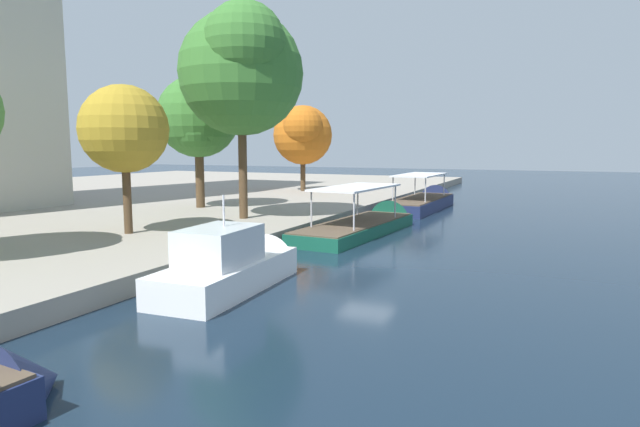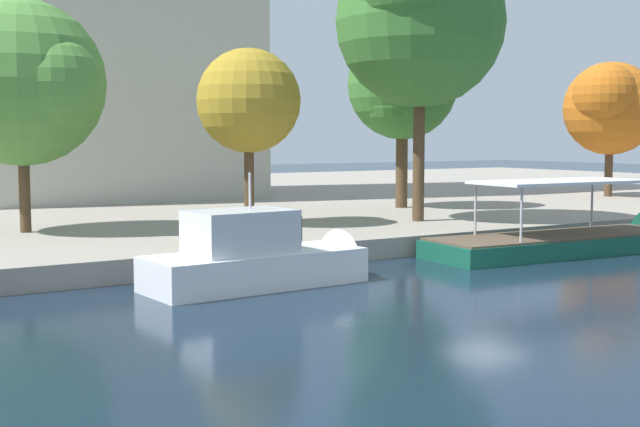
{
  "view_description": "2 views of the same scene",
  "coord_description": "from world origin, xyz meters",
  "px_view_note": "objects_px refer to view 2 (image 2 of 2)",
  "views": [
    {
      "loc": [
        -23.53,
        -8.26,
        5.42
      ],
      "look_at": [
        0.43,
        2.65,
        2.13
      ],
      "focal_mm": 29.86,
      "sensor_mm": 36.0,
      "label": 1
    },
    {
      "loc": [
        -19.23,
        -20.21,
        4.75
      ],
      "look_at": [
        -4.12,
        3.73,
        2.17
      ],
      "focal_mm": 46.85,
      "sensor_mm": 36.0,
      "label": 2
    }
  ],
  "objects_px": {
    "tree_1": "(402,87)",
    "tree_3": "(421,15)",
    "motor_yacht_1": "(270,263)",
    "mooring_bollard_0": "(263,235)",
    "tree_4": "(610,106)",
    "tree_5": "(249,101)",
    "tree_0": "(28,87)",
    "tour_boat_2": "(580,245)"
  },
  "relations": [
    {
      "from": "motor_yacht_1",
      "to": "tree_1",
      "type": "relative_size",
      "value": 0.83
    },
    {
      "from": "motor_yacht_1",
      "to": "tour_boat_2",
      "type": "relative_size",
      "value": 0.63
    },
    {
      "from": "motor_yacht_1",
      "to": "tree_4",
      "type": "bearing_deg",
      "value": 18.58
    },
    {
      "from": "motor_yacht_1",
      "to": "tree_0",
      "type": "height_order",
      "value": "tree_0"
    },
    {
      "from": "tree_4",
      "to": "motor_yacht_1",
      "type": "bearing_deg",
      "value": -158.06
    },
    {
      "from": "tour_boat_2",
      "to": "mooring_bollard_0",
      "type": "bearing_deg",
      "value": 171.8
    },
    {
      "from": "tree_1",
      "to": "tree_5",
      "type": "distance_m",
      "value": 12.04
    },
    {
      "from": "tour_boat_2",
      "to": "tree_1",
      "type": "distance_m",
      "value": 15.44
    },
    {
      "from": "tour_boat_2",
      "to": "tree_5",
      "type": "distance_m",
      "value": 15.56
    },
    {
      "from": "tree_1",
      "to": "tour_boat_2",
      "type": "bearing_deg",
      "value": -94.45
    },
    {
      "from": "tree_1",
      "to": "tree_3",
      "type": "distance_m",
      "value": 8.26
    },
    {
      "from": "motor_yacht_1",
      "to": "mooring_bollard_0",
      "type": "height_order",
      "value": "motor_yacht_1"
    },
    {
      "from": "tree_1",
      "to": "motor_yacht_1",
      "type": "bearing_deg",
      "value": -139.39
    },
    {
      "from": "tree_3",
      "to": "tree_4",
      "type": "bearing_deg",
      "value": 16.7
    },
    {
      "from": "motor_yacht_1",
      "to": "tree_0",
      "type": "bearing_deg",
      "value": 107.81
    },
    {
      "from": "tree_0",
      "to": "tree_5",
      "type": "height_order",
      "value": "tree_0"
    },
    {
      "from": "motor_yacht_1",
      "to": "tree_4",
      "type": "relative_size",
      "value": 0.92
    },
    {
      "from": "tree_1",
      "to": "tree_4",
      "type": "height_order",
      "value": "tree_1"
    },
    {
      "from": "mooring_bollard_0",
      "to": "tree_3",
      "type": "height_order",
      "value": "tree_3"
    },
    {
      "from": "tree_0",
      "to": "tree_3",
      "type": "bearing_deg",
      "value": -17.3
    },
    {
      "from": "tour_boat_2",
      "to": "tree_4",
      "type": "height_order",
      "value": "tree_4"
    },
    {
      "from": "tree_4",
      "to": "tree_5",
      "type": "bearing_deg",
      "value": -173.14
    },
    {
      "from": "tree_3",
      "to": "tree_5",
      "type": "xyz_separation_m",
      "value": [
        -7.34,
        2.94,
        -4.0
      ]
    },
    {
      "from": "tree_3",
      "to": "tree_5",
      "type": "height_order",
      "value": "tree_3"
    },
    {
      "from": "tree_0",
      "to": "tree_1",
      "type": "bearing_deg",
      "value": 4.28
    },
    {
      "from": "tree_0",
      "to": "tree_3",
      "type": "xyz_separation_m",
      "value": [
        16.35,
        -5.09,
        3.56
      ]
    },
    {
      "from": "motor_yacht_1",
      "to": "tree_4",
      "type": "distance_m",
      "value": 36.07
    },
    {
      "from": "mooring_bollard_0",
      "to": "tree_4",
      "type": "bearing_deg",
      "value": 18.24
    },
    {
      "from": "motor_yacht_1",
      "to": "tour_boat_2",
      "type": "bearing_deg",
      "value": -3.6
    },
    {
      "from": "tree_4",
      "to": "tree_5",
      "type": "distance_m",
      "value": 28.81
    },
    {
      "from": "tree_4",
      "to": "tour_boat_2",
      "type": "bearing_deg",
      "value": -143.84
    },
    {
      "from": "mooring_bollard_0",
      "to": "tree_0",
      "type": "bearing_deg",
      "value": 122.76
    },
    {
      "from": "mooring_bollard_0",
      "to": "tree_0",
      "type": "distance_m",
      "value": 12.23
    },
    {
      "from": "tour_boat_2",
      "to": "tree_1",
      "type": "bearing_deg",
      "value": 89.47
    },
    {
      "from": "tree_1",
      "to": "tree_4",
      "type": "distance_m",
      "value": 17.22
    },
    {
      "from": "motor_yacht_1",
      "to": "tree_1",
      "type": "distance_m",
      "value": 21.87
    },
    {
      "from": "tour_boat_2",
      "to": "tree_3",
      "type": "height_order",
      "value": "tree_3"
    },
    {
      "from": "tree_4",
      "to": "tree_5",
      "type": "relative_size",
      "value": 1.14
    },
    {
      "from": "motor_yacht_1",
      "to": "tree_4",
      "type": "xyz_separation_m",
      "value": [
        32.97,
        13.28,
        6.11
      ]
    },
    {
      "from": "tour_boat_2",
      "to": "mooring_bollard_0",
      "type": "distance_m",
      "value": 13.8
    },
    {
      "from": "motor_yacht_1",
      "to": "tree_0",
      "type": "xyz_separation_m",
      "value": [
        -4.64,
        11.99,
        6.1
      ]
    },
    {
      "from": "tree_0",
      "to": "tree_3",
      "type": "distance_m",
      "value": 17.49
    }
  ]
}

